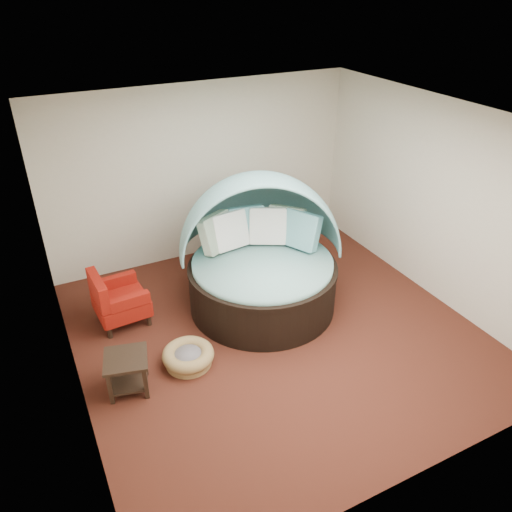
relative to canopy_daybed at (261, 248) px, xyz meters
name	(u,v)px	position (x,y,z in m)	size (l,w,h in m)	color
floor	(276,332)	(-0.15, -0.74, -0.88)	(5.00, 5.00, 0.00)	#492114
wall_back	(202,173)	(-0.15, 1.76, 0.52)	(5.00, 5.00, 0.00)	beige
wall_front	(428,370)	(-0.15, -3.24, 0.52)	(5.00, 5.00, 0.00)	beige
wall_left	(59,292)	(-2.65, -0.74, 0.52)	(5.00, 5.00, 0.00)	beige
wall_right	(436,201)	(2.35, -0.74, 0.52)	(5.00, 5.00, 0.00)	beige
ceiling	(282,122)	(-0.15, -0.74, 1.92)	(5.00, 5.00, 0.00)	white
canopy_daybed	(261,248)	(0.00, 0.00, 0.00)	(2.66, 2.62, 1.89)	black
pet_basket	(188,356)	(-1.40, -0.80, -0.76)	(0.80, 0.80, 0.22)	olive
red_armchair	(117,300)	(-1.95, 0.42, -0.52)	(0.71, 0.71, 0.78)	black
side_table	(127,369)	(-2.15, -0.89, -0.58)	(0.58, 0.58, 0.46)	black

